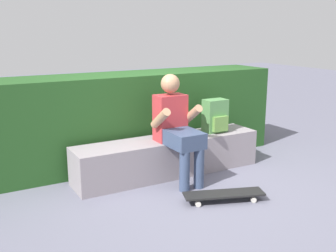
{
  "coord_description": "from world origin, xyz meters",
  "views": [
    {
      "loc": [
        -2.21,
        -3.54,
        1.66
      ],
      "look_at": [
        0.02,
        0.4,
        0.56
      ],
      "focal_mm": 42.95,
      "sensor_mm": 36.0,
      "label": 1
    }
  ],
  "objects_px": {
    "person_skater": "(177,125)",
    "backpack_on_bench": "(215,116)",
    "bench_main": "(169,156)",
    "skateboard_near_person": "(224,194)"
  },
  "relations": [
    {
      "from": "person_skater",
      "to": "backpack_on_bench",
      "type": "height_order",
      "value": "person_skater"
    },
    {
      "from": "bench_main",
      "to": "person_skater",
      "type": "bearing_deg",
      "value": -95.58
    },
    {
      "from": "bench_main",
      "to": "backpack_on_bench",
      "type": "distance_m",
      "value": 0.77
    },
    {
      "from": "bench_main",
      "to": "backpack_on_bench",
      "type": "height_order",
      "value": "backpack_on_bench"
    },
    {
      "from": "person_skater",
      "to": "skateboard_near_person",
      "type": "distance_m",
      "value": 0.93
    },
    {
      "from": "bench_main",
      "to": "skateboard_near_person",
      "type": "height_order",
      "value": "bench_main"
    },
    {
      "from": "bench_main",
      "to": "skateboard_near_person",
      "type": "relative_size",
      "value": 2.75
    },
    {
      "from": "bench_main",
      "to": "skateboard_near_person",
      "type": "distance_m",
      "value": 0.97
    },
    {
      "from": "person_skater",
      "to": "skateboard_near_person",
      "type": "xyz_separation_m",
      "value": [
        0.11,
        -0.74,
        -0.56
      ]
    },
    {
      "from": "bench_main",
      "to": "backpack_on_bench",
      "type": "xyz_separation_m",
      "value": [
        0.65,
        -0.01,
        0.41
      ]
    }
  ]
}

